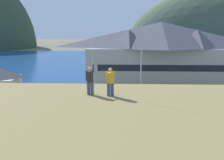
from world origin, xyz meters
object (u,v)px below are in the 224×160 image
person_kite_flyer (90,80)px  person_companion (110,81)px  moored_boat_outer_mooring (124,69)px  moored_boat_inner_slip (97,69)px  moored_boat_wharfside (95,72)px  harbor_lodge (161,52)px  parked_car_mid_row_center (59,99)px  parking_light_pole (141,72)px  parked_car_back_row_left (72,120)px  parked_car_front_row_end (202,120)px  storage_shed_waterside (107,72)px  parked_car_front_row_red (135,101)px  parked_car_back_row_right (25,116)px  parked_car_corner_spot (93,100)px  wharf_dock (110,72)px

person_kite_flyer → person_companion: bearing=-12.1°
moored_boat_outer_mooring → person_kite_flyer: person_kite_flyer is taller
moored_boat_inner_slip → moored_boat_wharfside: bearing=-94.0°
moored_boat_inner_slip → person_kite_flyer: bearing=-84.6°
harbor_lodge → person_kite_flyer: harbor_lodge is taller
moored_boat_inner_slip → person_kite_flyer: (4.23, -44.73, 6.50)m
person_companion → person_kite_flyer: bearing=167.9°
parked_car_mid_row_center → parking_light_pole: size_ratio=0.56×
parked_car_back_row_left → person_companion: bearing=-64.2°
harbor_lodge → parked_car_front_row_end: bearing=-87.7°
storage_shed_waterside → parked_car_front_row_red: bearing=-74.8°
parking_light_pole → parked_car_front_row_end: bearing=-61.9°
parking_light_pole → person_kite_flyer: 20.56m
person_companion → parked_car_front_row_red: bearing=81.5°
moored_boat_wharfside → harbor_lodge: bearing=-35.3°
moored_boat_outer_mooring → parking_light_pole: size_ratio=1.08×
moored_boat_outer_mooring → parked_car_mid_row_center: (-9.30, -28.36, 0.34)m
parked_car_back_row_left → parking_light_pole: (7.96, 10.84, 3.31)m
moored_boat_inner_slip → person_companion: bearing=-83.0°
moored_boat_wharfside → parked_car_mid_row_center: (-2.08, -24.66, 0.34)m
moored_boat_inner_slip → parking_light_pole: (9.00, -24.94, 3.66)m
person_companion → parked_car_front_row_end: bearing=46.9°
parked_car_front_row_end → parked_car_back_row_left: size_ratio=1.03×
parked_car_front_row_end → person_kite_flyer: person_kite_flyer is taller
parked_car_front_row_end → parked_car_back_row_right: bearing=178.8°
person_companion → moored_boat_outer_mooring: bearing=88.1°
storage_shed_waterside → parking_light_pole: size_ratio=0.88×
parked_car_corner_spot → parked_car_front_row_end: size_ratio=0.99×
moored_boat_inner_slip → parked_car_mid_row_center: (-2.32, -28.04, 0.34)m
parked_car_mid_row_center → wharf_dock: bearing=77.8°
storage_shed_waterside → person_kite_flyer: size_ratio=3.55×
moored_boat_wharfside → parked_car_front_row_red: bearing=-72.1°
storage_shed_waterside → wharf_dock: bearing=90.0°
parked_car_front_row_red → harbor_lodge: bearing=69.7°
moored_boat_wharfside → parked_car_back_row_left: moored_boat_wharfside is taller
parked_car_corner_spot → person_companion: size_ratio=2.46×
wharf_dock → parked_car_front_row_end: size_ratio=2.34×
storage_shed_waterside → parked_car_back_row_left: (-2.32, -24.02, -1.00)m
parked_car_corner_spot → parked_car_front_row_red: bearing=-3.3°
storage_shed_waterside → parked_car_back_row_right: 24.41m
storage_shed_waterside → moored_boat_inner_slip: (-3.36, 11.76, -1.34)m
person_kite_flyer → moored_boat_wharfside: bearing=96.2°
harbor_lodge → parked_car_corner_spot: 19.58m
wharf_dock → person_companion: (2.14, -43.28, 6.85)m
parked_car_mid_row_center → storage_shed_waterside: bearing=70.8°
wharf_dock → parking_light_pole: bearing=-76.3°
parked_car_front_row_red → parked_car_mid_row_center: bearing=176.5°
parked_car_front_row_red → person_companion: 17.63m
parking_light_pole → moored_boat_wharfside: bearing=113.2°
parking_light_pole → storage_shed_waterside: bearing=113.2°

